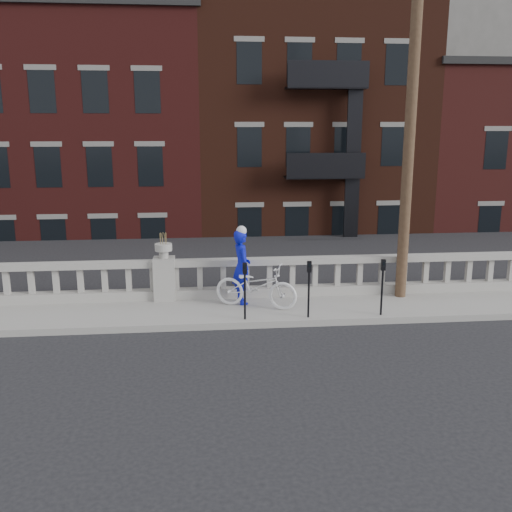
{
  "coord_description": "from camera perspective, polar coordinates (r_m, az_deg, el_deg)",
  "views": [
    {
      "loc": [
        0.97,
        -10.47,
        4.59
      ],
      "look_at": [
        2.31,
        3.2,
        1.42
      ],
      "focal_mm": 40.0,
      "sensor_mm": 36.0,
      "label": 1
    }
  ],
  "objects": [
    {
      "name": "utility_pole",
      "position": [
        15.02,
        15.31,
        15.02
      ],
      "size": [
        1.6,
        0.28,
        10.0
      ],
      "color": "#422D1E",
      "rests_on": "sidewalk"
    },
    {
      "name": "ground",
      "position": [
        11.47,
        -10.15,
        -10.8
      ],
      "size": [
        120.0,
        120.0,
        0.0
      ],
      "primitive_type": "plane",
      "color": "black",
      "rests_on": "ground"
    },
    {
      "name": "bicycle",
      "position": [
        14.11,
        0.01,
        -3.01
      ],
      "size": [
        2.2,
        1.47,
        1.1
      ],
      "primitive_type": "imported",
      "rotation": [
        0.0,
        0.0,
        1.18
      ],
      "color": "white",
      "rests_on": "sidewalk"
    },
    {
      "name": "parking_meter_e",
      "position": [
        13.79,
        12.53,
        -2.43
      ],
      "size": [
        0.1,
        0.09,
        1.36
      ],
      "color": "black",
      "rests_on": "sidewalk"
    },
    {
      "name": "cyclist",
      "position": [
        14.37,
        -1.45,
        -1.09
      ],
      "size": [
        0.58,
        0.76,
        1.88
      ],
      "primitive_type": "imported",
      "rotation": [
        0.0,
        0.0,
        1.77
      ],
      "color": "#0C13B4",
      "rests_on": "sidewalk"
    },
    {
      "name": "parking_meter_d",
      "position": [
        13.35,
        5.31,
        -2.67
      ],
      "size": [
        0.1,
        0.09,
        1.36
      ],
      "color": "black",
      "rests_on": "sidewalk"
    },
    {
      "name": "lower_level",
      "position": [
        33.57,
        -6.38,
        9.57
      ],
      "size": [
        80.0,
        44.0,
        20.8
      ],
      "color": "#605E59",
      "rests_on": "ground"
    },
    {
      "name": "planter_pedestal",
      "position": [
        14.93,
        -9.14,
        -1.75
      ],
      "size": [
        0.55,
        0.55,
        1.76
      ],
      "color": "gray",
      "rests_on": "sidewalk"
    },
    {
      "name": "parking_meter_c",
      "position": [
        13.16,
        -1.12,
        -2.86
      ],
      "size": [
        0.1,
        0.09,
        1.36
      ],
      "color": "black",
      "rests_on": "sidewalk"
    },
    {
      "name": "balustrade",
      "position": [
        14.98,
        -9.12,
        -2.45
      ],
      "size": [
        28.0,
        0.34,
        1.03
      ],
      "color": "gray",
      "rests_on": "sidewalk"
    },
    {
      "name": "sidewalk",
      "position": [
        14.24,
        -9.26,
        -5.66
      ],
      "size": [
        32.0,
        2.2,
        0.15
      ],
      "primitive_type": "cube",
      "color": "gray",
      "rests_on": "ground"
    }
  ]
}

